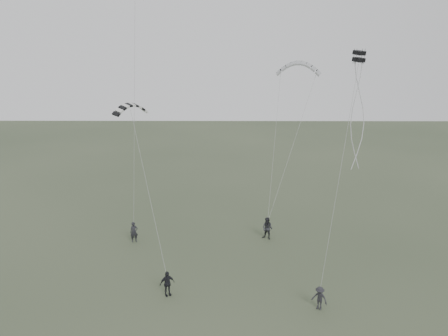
{
  "coord_description": "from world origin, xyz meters",
  "views": [
    {
      "loc": [
        2.01,
        -26.46,
        16.04
      ],
      "look_at": [
        1.79,
        6.12,
        6.93
      ],
      "focal_mm": 35.0,
      "sensor_mm": 36.0,
      "label": 1
    }
  ],
  "objects_px": {
    "flyer_left": "(134,232)",
    "kite_pale_large": "(299,63)",
    "kite_box": "(359,56)",
    "flyer_center": "(167,283)",
    "kite_striped": "(130,105)",
    "flyer_far": "(319,298)",
    "flyer_right": "(267,228)"
  },
  "relations": [
    {
      "from": "flyer_far",
      "to": "kite_striped",
      "type": "height_order",
      "value": "kite_striped"
    },
    {
      "from": "flyer_center",
      "to": "kite_pale_large",
      "type": "distance_m",
      "value": 24.03
    },
    {
      "from": "flyer_right",
      "to": "flyer_far",
      "type": "relative_size",
      "value": 1.25
    },
    {
      "from": "kite_striped",
      "to": "kite_pale_large",
      "type": "bearing_deg",
      "value": -11.12
    },
    {
      "from": "flyer_left",
      "to": "flyer_right",
      "type": "xyz_separation_m",
      "value": [
        11.34,
        0.64,
        0.09
      ]
    },
    {
      "from": "flyer_center",
      "to": "kite_striped",
      "type": "distance_m",
      "value": 13.5
    },
    {
      "from": "flyer_right",
      "to": "flyer_center",
      "type": "height_order",
      "value": "flyer_right"
    },
    {
      "from": "flyer_right",
      "to": "kite_box",
      "type": "bearing_deg",
      "value": -15.0
    },
    {
      "from": "kite_striped",
      "to": "flyer_right",
      "type": "bearing_deg",
      "value": -36.1
    },
    {
      "from": "flyer_center",
      "to": "flyer_far",
      "type": "height_order",
      "value": "flyer_center"
    },
    {
      "from": "flyer_left",
      "to": "flyer_far",
      "type": "bearing_deg",
      "value": -54.59
    },
    {
      "from": "flyer_right",
      "to": "flyer_center",
      "type": "distance_m",
      "value": 11.59
    },
    {
      "from": "flyer_left",
      "to": "kite_pale_large",
      "type": "height_order",
      "value": "kite_pale_large"
    },
    {
      "from": "flyer_center",
      "to": "kite_box",
      "type": "xyz_separation_m",
      "value": [
        12.56,
        3.66,
        14.54
      ]
    },
    {
      "from": "flyer_center",
      "to": "kite_striped",
      "type": "xyz_separation_m",
      "value": [
        -3.36,
        7.23,
        10.9
      ]
    },
    {
      "from": "flyer_left",
      "to": "kite_striped",
      "type": "bearing_deg",
      "value": -81.3
    },
    {
      "from": "kite_striped",
      "to": "flyer_far",
      "type": "bearing_deg",
      "value": -78.51
    },
    {
      "from": "kite_pale_large",
      "to": "flyer_left",
      "type": "bearing_deg",
      "value": -137.6
    },
    {
      "from": "flyer_right",
      "to": "flyer_far",
      "type": "bearing_deg",
      "value": -46.71
    },
    {
      "from": "kite_pale_large",
      "to": "kite_striped",
      "type": "bearing_deg",
      "value": -133.67
    },
    {
      "from": "kite_pale_large",
      "to": "flyer_center",
      "type": "bearing_deg",
      "value": -110.21
    },
    {
      "from": "flyer_left",
      "to": "kite_box",
      "type": "xyz_separation_m",
      "value": [
        16.47,
        -4.59,
        14.52
      ]
    },
    {
      "from": "flyer_right",
      "to": "kite_striped",
      "type": "bearing_deg",
      "value": -140.65
    },
    {
      "from": "flyer_left",
      "to": "kite_pale_large",
      "type": "bearing_deg",
      "value": 10.76
    },
    {
      "from": "flyer_center",
      "to": "kite_pale_large",
      "type": "xyz_separation_m",
      "value": [
        10.72,
        16.63,
        13.64
      ]
    },
    {
      "from": "flyer_left",
      "to": "kite_pale_large",
      "type": "distance_m",
      "value": 21.68
    },
    {
      "from": "flyer_right",
      "to": "kite_pale_large",
      "type": "height_order",
      "value": "kite_pale_large"
    },
    {
      "from": "kite_box",
      "to": "flyer_right",
      "type": "bearing_deg",
      "value": 100.83
    },
    {
      "from": "kite_pale_large",
      "to": "flyer_far",
      "type": "bearing_deg",
      "value": -80.34
    },
    {
      "from": "kite_box",
      "to": "kite_pale_large",
      "type": "bearing_deg",
      "value": 64.5
    },
    {
      "from": "kite_pale_large",
      "to": "kite_striped",
      "type": "height_order",
      "value": "kite_pale_large"
    },
    {
      "from": "kite_pale_large",
      "to": "kite_box",
      "type": "height_order",
      "value": "kite_box"
    }
  ]
}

